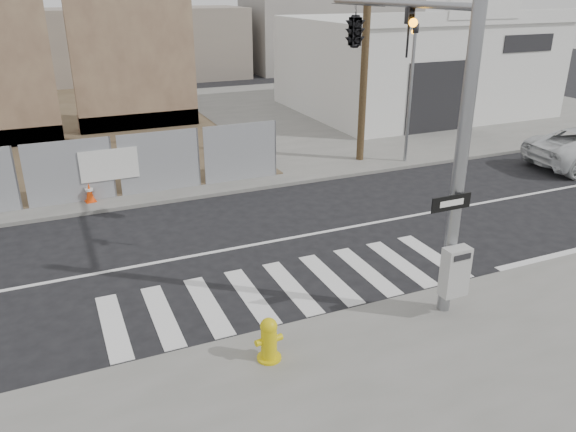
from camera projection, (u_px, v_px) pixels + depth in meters
name	position (u px, v px, depth m)	size (l,w,h in m)	color
ground	(254.00, 245.00, 15.10)	(100.00, 100.00, 0.00)	black
sidewalk_far	(152.00, 129.00, 26.93)	(50.00, 20.00, 0.12)	slate
signal_pole	(386.00, 67.00, 12.46)	(0.96, 5.87, 7.00)	gray
far_signal_pole	(412.00, 73.00, 20.63)	(0.16, 0.20, 5.60)	gray
concrete_wall_right	(134.00, 59.00, 25.55)	(5.50, 1.30, 8.00)	brown
auto_shop	(412.00, 64.00, 30.30)	(12.00, 10.20, 5.95)	silver
utility_pole_right	(367.00, 23.00, 20.18)	(1.60, 0.28, 10.00)	#4F3F25
fire_hydrant	(269.00, 339.00, 10.15)	(0.53, 0.51, 0.85)	#CFB80B
traffic_cone_c	(90.00, 193.00, 17.67)	(0.36, 0.36, 0.62)	#EE450C
traffic_cone_d	(92.00, 184.00, 18.20)	(0.51, 0.51, 0.77)	#FF440D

